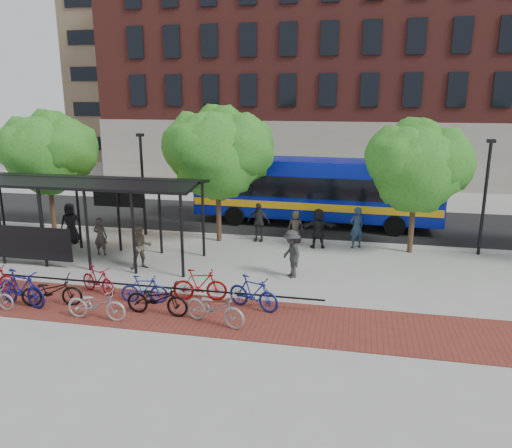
% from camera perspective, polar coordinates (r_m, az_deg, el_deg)
% --- Properties ---
extents(ground, '(160.00, 160.00, 0.00)m').
position_cam_1_polar(ground, '(20.86, 1.25, -4.91)').
color(ground, '#9E9E99').
rests_on(ground, ground).
extents(asphalt_street, '(160.00, 8.00, 0.01)m').
position_cam_1_polar(asphalt_street, '(28.44, 4.20, 0.38)').
color(asphalt_street, black).
rests_on(asphalt_street, ground).
extents(curb, '(160.00, 0.25, 0.12)m').
position_cam_1_polar(curb, '(24.60, 2.96, -1.73)').
color(curb, '#B7B7B2').
rests_on(curb, ground).
extents(brick_strip, '(24.00, 3.00, 0.01)m').
position_cam_1_polar(brick_strip, '(16.88, -8.74, -9.93)').
color(brick_strip, maroon).
rests_on(brick_strip, ground).
extents(bike_rack_rail, '(12.00, 0.05, 0.95)m').
position_cam_1_polar(bike_rack_rail, '(18.11, -11.64, -8.33)').
color(bike_rack_rail, black).
rests_on(bike_rack_rail, ground).
extents(building_brick, '(55.00, 14.00, 20.00)m').
position_cam_1_polar(building_brick, '(45.90, 20.80, 17.47)').
color(building_brick, maroon).
rests_on(building_brick, ground).
extents(building_tower, '(22.00, 22.00, 30.00)m').
position_cam_1_polar(building_tower, '(63.00, -6.92, 21.80)').
color(building_tower, '#7A664C').
rests_on(building_tower, ground).
extents(bus_shelter, '(10.60, 3.07, 3.60)m').
position_cam_1_polar(bus_shelter, '(22.55, -19.76, 3.60)').
color(bus_shelter, black).
rests_on(bus_shelter, ground).
extents(tree_a, '(4.90, 4.00, 6.18)m').
position_cam_1_polar(tree_a, '(27.60, -22.63, 7.82)').
color(tree_a, '#382619').
rests_on(tree_a, ground).
extents(tree_b, '(5.15, 4.20, 6.47)m').
position_cam_1_polar(tree_b, '(23.73, -4.17, 8.49)').
color(tree_b, '#382619').
rests_on(tree_b, ground).
extents(tree_c, '(4.66, 3.80, 5.92)m').
position_cam_1_polar(tree_c, '(23.02, 18.08, 6.61)').
color(tree_c, '#382619').
rests_on(tree_c, ground).
extents(lamp_post_left, '(0.35, 0.20, 5.12)m').
position_cam_1_polar(lamp_post_left, '(25.61, -12.83, 4.75)').
color(lamp_post_left, black).
rests_on(lamp_post_left, ground).
extents(lamp_post_right, '(0.35, 0.20, 5.12)m').
position_cam_1_polar(lamp_post_right, '(23.95, 24.71, 3.11)').
color(lamp_post_right, black).
rests_on(lamp_post_right, ground).
extents(bus, '(13.33, 3.62, 3.57)m').
position_cam_1_polar(bus, '(27.45, 6.89, 4.16)').
color(bus, '#08189E').
rests_on(bus, ground).
extents(bike_3, '(2.17, 1.05, 1.26)m').
position_cam_1_polar(bike_3, '(18.71, -25.23, -6.66)').
color(bike_3, navy).
rests_on(bike_3, ground).
extents(bike_4, '(2.14, 1.20, 1.06)m').
position_cam_1_polar(bike_4, '(18.31, -22.33, -7.11)').
color(bike_4, black).
rests_on(bike_4, ground).
extents(bike_5, '(1.74, 1.07, 1.01)m').
position_cam_1_polar(bike_5, '(18.89, -17.61, -6.10)').
color(bike_5, maroon).
rests_on(bike_5, ground).
extents(bike_6, '(2.00, 0.71, 1.05)m').
position_cam_1_polar(bike_6, '(16.78, -17.77, -8.69)').
color(bike_6, '#9E9EA0').
rests_on(bike_6, ground).
extents(bike_7, '(1.68, 0.69, 0.98)m').
position_cam_1_polar(bike_7, '(17.65, -12.65, -7.29)').
color(bike_7, navy).
rests_on(bike_7, ground).
extents(bike_8, '(2.13, 0.80, 1.11)m').
position_cam_1_polar(bike_8, '(16.62, -11.23, -8.38)').
color(bike_8, black).
rests_on(bike_8, ground).
extents(bike_9, '(1.95, 0.82, 1.14)m').
position_cam_1_polar(bike_9, '(17.51, -6.43, -6.93)').
color(bike_9, maroon).
rests_on(bike_9, ground).
extents(bike_10, '(2.26, 1.33, 1.12)m').
position_cam_1_polar(bike_10, '(15.72, -4.72, -9.48)').
color(bike_10, '#949496').
rests_on(bike_10, ground).
extents(bike_11, '(1.98, 1.17, 1.15)m').
position_cam_1_polar(bike_11, '(16.72, -0.31, -7.87)').
color(bike_11, navy).
rests_on(bike_11, ground).
extents(pedestrian_0, '(1.10, 0.88, 1.96)m').
position_cam_1_polar(pedestrian_0, '(25.49, -20.42, 0.08)').
color(pedestrian_0, black).
rests_on(pedestrian_0, ground).
extents(pedestrian_1, '(0.64, 0.43, 1.70)m').
position_cam_1_polar(pedestrian_1, '(23.20, -17.36, -1.37)').
color(pedestrian_1, '#413834').
rests_on(pedestrian_1, ground).
extents(pedestrian_4, '(1.14, 0.54, 1.90)m').
position_cam_1_polar(pedestrian_4, '(24.24, 0.28, 0.22)').
color(pedestrian_4, '#292929').
rests_on(pedestrian_4, ground).
extents(pedestrian_5, '(1.83, 0.95, 1.88)m').
position_cam_1_polar(pedestrian_5, '(23.34, 7.12, -0.48)').
color(pedestrian_5, black).
rests_on(pedestrian_5, ground).
extents(pedestrian_6, '(0.79, 0.54, 1.56)m').
position_cam_1_polar(pedestrian_6, '(24.13, 4.53, -0.31)').
color(pedestrian_6, '#403933').
rests_on(pedestrian_6, ground).
extents(pedestrian_7, '(0.85, 0.77, 1.95)m').
position_cam_1_polar(pedestrian_7, '(23.62, 11.40, -0.39)').
color(pedestrian_7, '#20334C').
rests_on(pedestrian_7, ground).
extents(pedestrian_8, '(1.14, 1.10, 1.86)m').
position_cam_1_polar(pedestrian_8, '(20.91, -13.02, -2.57)').
color(pedestrian_8, '#4E463A').
rests_on(pedestrian_8, ground).
extents(pedestrian_9, '(1.24, 1.41, 1.89)m').
position_cam_1_polar(pedestrian_9, '(19.48, 4.09, -3.44)').
color(pedestrian_9, '#2B2B2B').
rests_on(pedestrian_9, ground).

